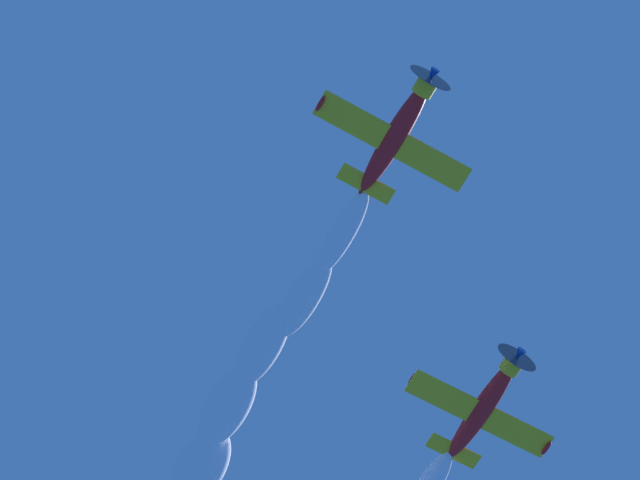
{
  "coord_description": "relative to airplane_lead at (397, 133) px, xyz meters",
  "views": [
    {
      "loc": [
        14.86,
        14.68,
        1.98
      ],
      "look_at": [
        4.33,
        -10.14,
        75.29
      ],
      "focal_mm": 82.37,
      "sensor_mm": 36.0,
      "label": 1
    }
  ],
  "objects": [
    {
      "name": "airplane_left_wingman",
      "position": [
        -10.56,
        -12.08,
        -1.02
      ],
      "size": [
        8.86,
        7.85,
        2.66
      ],
      "color": "red"
    },
    {
      "name": "airplane_lead",
      "position": [
        0.0,
        0.0,
        0.0
      ],
      "size": [
        8.86,
        7.84,
        2.84
      ],
      "color": "red"
    }
  ]
}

